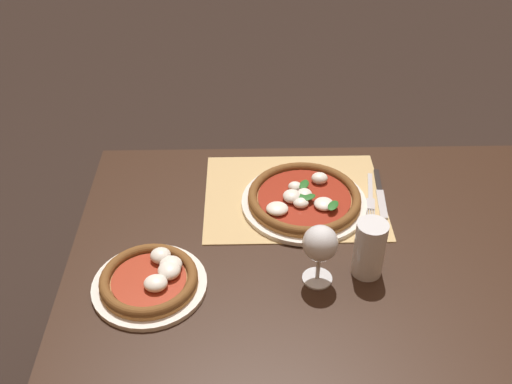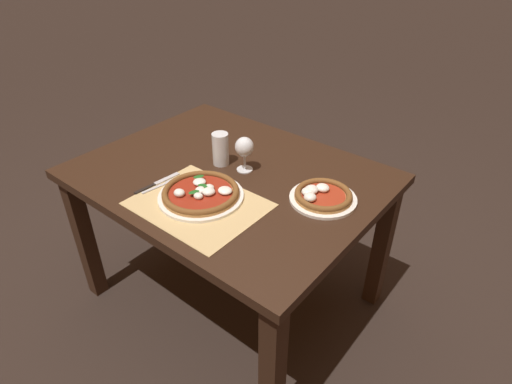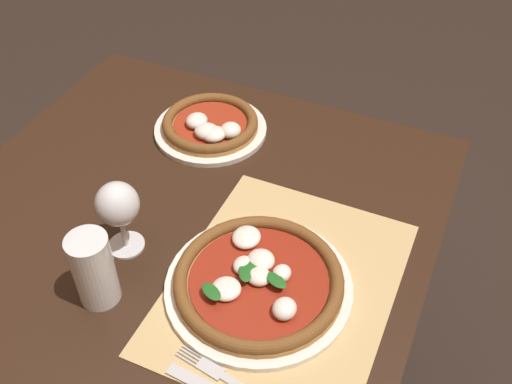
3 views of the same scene
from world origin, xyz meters
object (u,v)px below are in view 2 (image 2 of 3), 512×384
pizza_far (322,196)px  wine_glass (244,148)px  knife (157,183)px  fork (164,184)px  pizza_near (201,193)px  pint_glass (221,150)px

pizza_far → wine_glass: size_ratio=1.69×
knife → fork: bearing=21.1°
pizza_near → pizza_far: 0.47m
pint_glass → knife: bearing=-106.7°
wine_glass → pint_glass: 0.12m
knife → pizza_far: bearing=29.2°
pizza_far → fork: size_ratio=1.31×
pint_glass → knife: (-0.09, -0.29, -0.06)m
pizza_far → fork: bearing=-150.5°
pizza_near → pint_glass: bearing=116.8°
knife → wine_glass: bearing=56.8°
pizza_near → pint_glass: pint_glass is taller
fork → pizza_far: bearing=29.5°
fork → wine_glass: bearing=59.7°
pizza_far → wine_glass: bearing=-177.9°
fork → knife: knife is taller
pizza_near → knife: (-0.21, -0.04, -0.02)m
pizza_near → pizza_far: bearing=37.4°
pizza_far → pint_glass: bearing=-175.8°
fork → knife: bearing=-158.9°
pizza_far → fork: pizza_far is taller
pizza_near → fork: bearing=-170.6°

